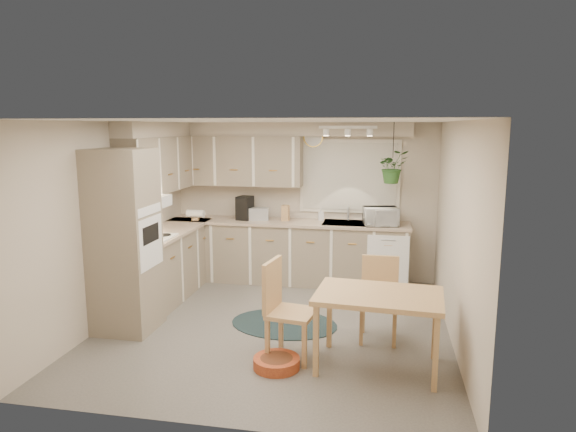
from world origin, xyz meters
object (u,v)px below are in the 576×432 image
Objects in this scene: chair_back at (379,300)px; microwave at (381,214)px; pet_bed at (277,363)px; dining_table at (378,331)px; chair_left at (292,310)px; braided_rug at (284,324)px.

microwave reaches higher than chair_back.
microwave is (0.95, 2.73, 1.05)m from pet_bed.
chair_left reaches higher than dining_table.
microwave is at bearing 55.67° from braided_rug.
braided_rug is 2.23m from microwave.
braided_rug is at bearing -154.75° from chair_left.
pet_bed reaches higher than braided_rug.
braided_rug is at bearing -136.69° from microwave.
microwave is at bearing 70.85° from pet_bed.
dining_table is 1.49m from braided_rug.
dining_table is 2.62× the size of pet_bed.
chair_back is 1.92× the size of microwave.
dining_table is 1.04m from pet_bed.
chair_back is at bearing 134.00° from chair_left.
microwave is (1.09, 1.60, 1.10)m from braided_rug.
dining_table is at bearing -39.64° from braided_rug.
pet_bed is (-0.97, -0.20, -0.33)m from dining_table.
chair_left is 1.03m from braided_rug.
microwave reaches higher than chair_left.
microwave reaches higher than dining_table.
chair_back reaches higher than dining_table.
microwave is at bearing 170.08° from chair_left.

